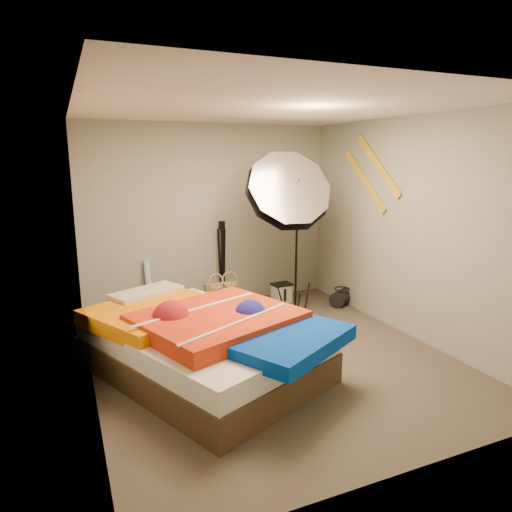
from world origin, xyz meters
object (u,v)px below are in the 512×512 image
wrapping_roll (149,287)px  duffel_bag (342,298)px  bed (203,341)px  camera_tripod (222,257)px  tote_bag (221,299)px  photo_umbrella (287,193)px  camera_case (282,293)px

wrapping_roll → duffel_bag: wrapping_roll is taller
bed → camera_tripod: bearing=65.9°
camera_tripod → wrapping_roll: bearing=179.0°
tote_bag → photo_umbrella: photo_umbrella is taller
tote_bag → photo_umbrella: (0.71, -0.46, 1.40)m
duffel_bag → camera_tripod: bearing=122.1°
camera_case → duffel_bag: size_ratio=0.72×
tote_bag → wrapping_roll: bearing=148.1°
tote_bag → wrapping_roll: size_ratio=0.61×
photo_umbrella → wrapping_roll: bearing=149.6°
camera_case → photo_umbrella: bearing=-116.0°
bed → camera_tripod: 2.18m
duffel_bag → bed: (-2.39, -1.22, 0.21)m
bed → camera_tripod: camera_tripod is taller
duffel_bag → photo_umbrella: photo_umbrella is taller
tote_bag → duffel_bag: (1.69, -0.29, -0.11)m
duffel_bag → tote_bag: bearing=138.1°
bed → tote_bag: bearing=65.1°
wrapping_roll → duffel_bag: 2.67m
duffel_bag → camera_tripod: (-1.52, 0.74, 0.57)m
duffel_bag → camera_tripod: 1.78m
duffel_bag → photo_umbrella: bearing=157.8°
camera_case → camera_tripod: camera_tripod is taller
camera_case → wrapping_roll: bearing=167.0°
tote_bag → camera_tripod: (0.17, 0.44, 0.47)m
tote_bag → wrapping_roll: 0.99m
tote_bag → camera_case: (0.97, 0.16, -0.09)m
tote_bag → duffel_bag: bearing=-13.4°
tote_bag → duffel_bag: tote_bag is taller
tote_bag → camera_case: tote_bag is taller
bed → photo_umbrella: (1.42, 1.05, 1.29)m
bed → photo_umbrella: bearing=36.6°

